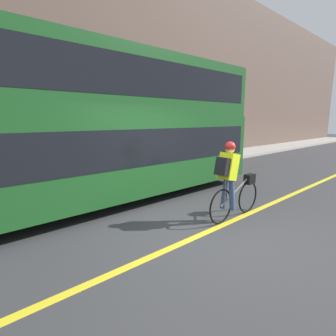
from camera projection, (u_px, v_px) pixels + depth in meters
ground_plane at (203, 232)px, 4.99m from camera, size 80.00×80.00×0.00m
road_center_line at (205, 233)px, 4.96m from camera, size 50.00×0.14×0.01m
sidewalk_curb at (75, 178)px, 9.31m from camera, size 60.00×2.33×0.13m
building_facade at (52, 41)px, 9.38m from camera, size 60.00×0.30×9.75m
bus at (75, 122)px, 6.04m from camera, size 10.33×2.49×3.72m
cyclist_on_bike at (231, 179)px, 5.47m from camera, size 1.75×0.32×1.69m
street_sign_post at (169, 134)px, 11.85m from camera, size 0.36×0.09×2.37m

